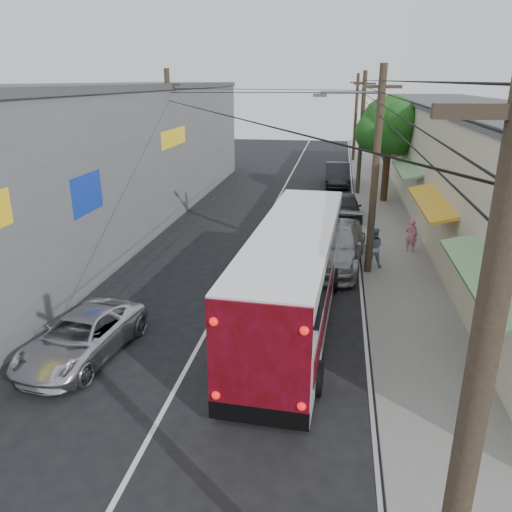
{
  "coord_description": "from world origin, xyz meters",
  "views": [
    {
      "loc": [
        3.78,
        -6.3,
        7.44
      ],
      "look_at": [
        1.29,
        8.94,
        1.96
      ],
      "focal_mm": 35.0,
      "sensor_mm": 36.0,
      "label": 1
    }
  ],
  "objects_px": {
    "parked_suv": "(334,245)",
    "coach_bus": "(294,273)",
    "parked_car_far": "(337,174)",
    "jeepney": "(82,337)",
    "pedestrian_near": "(411,235)",
    "pedestrian_far": "(373,247)",
    "parked_car_mid": "(345,207)"
  },
  "relations": [
    {
      "from": "parked_suv",
      "to": "coach_bus",
      "type": "bearing_deg",
      "value": -95.92
    },
    {
      "from": "parked_suv",
      "to": "parked_car_far",
      "type": "height_order",
      "value": "parked_suv"
    },
    {
      "from": "jeepney",
      "to": "pedestrian_near",
      "type": "bearing_deg",
      "value": 53.26
    },
    {
      "from": "parked_suv",
      "to": "pedestrian_far",
      "type": "bearing_deg",
      "value": -5.66
    },
    {
      "from": "coach_bus",
      "to": "parked_car_mid",
      "type": "bearing_deg",
      "value": 85.32
    },
    {
      "from": "parked_car_far",
      "to": "pedestrian_far",
      "type": "relative_size",
      "value": 2.94
    },
    {
      "from": "pedestrian_far",
      "to": "parked_car_far",
      "type": "bearing_deg",
      "value": -83.93
    },
    {
      "from": "pedestrian_near",
      "to": "pedestrian_far",
      "type": "relative_size",
      "value": 0.87
    },
    {
      "from": "pedestrian_near",
      "to": "pedestrian_far",
      "type": "bearing_deg",
      "value": 63.63
    },
    {
      "from": "parked_car_far",
      "to": "pedestrian_near",
      "type": "xyz_separation_m",
      "value": [
        3.4,
        -15.08,
        0.03
      ]
    },
    {
      "from": "parked_car_far",
      "to": "pedestrian_near",
      "type": "bearing_deg",
      "value": -79.2
    },
    {
      "from": "jeepney",
      "to": "parked_car_far",
      "type": "distance_m",
      "value": 26.7
    },
    {
      "from": "parked_suv",
      "to": "parked_car_mid",
      "type": "height_order",
      "value": "parked_suv"
    },
    {
      "from": "parked_car_mid",
      "to": "pedestrian_near",
      "type": "height_order",
      "value": "pedestrian_near"
    },
    {
      "from": "parked_car_mid",
      "to": "parked_suv",
      "type": "bearing_deg",
      "value": -97.47
    },
    {
      "from": "parked_suv",
      "to": "parked_car_mid",
      "type": "relative_size",
      "value": 1.42
    },
    {
      "from": "parked_suv",
      "to": "pedestrian_near",
      "type": "xyz_separation_m",
      "value": [
        3.4,
        1.98,
        -0.01
      ]
    },
    {
      "from": "jeepney",
      "to": "parked_suv",
      "type": "relative_size",
      "value": 0.75
    },
    {
      "from": "coach_bus",
      "to": "pedestrian_far",
      "type": "relative_size",
      "value": 6.63
    },
    {
      "from": "jeepney",
      "to": "parked_car_mid",
      "type": "xyz_separation_m",
      "value": [
        7.39,
        16.26,
        0.09
      ]
    },
    {
      "from": "coach_bus",
      "to": "pedestrian_far",
      "type": "distance_m",
      "value": 5.92
    },
    {
      "from": "parked_suv",
      "to": "pedestrian_near",
      "type": "height_order",
      "value": "parked_suv"
    },
    {
      "from": "parked_suv",
      "to": "pedestrian_far",
      "type": "distance_m",
      "value": 1.64
    },
    {
      "from": "parked_suv",
      "to": "pedestrian_near",
      "type": "relative_size",
      "value": 4.07
    },
    {
      "from": "pedestrian_far",
      "to": "parked_car_mid",
      "type": "bearing_deg",
      "value": -81.39
    },
    {
      "from": "coach_bus",
      "to": "parked_car_mid",
      "type": "distance_m",
      "value": 13.19
    },
    {
      "from": "coach_bus",
      "to": "parked_car_far",
      "type": "distance_m",
      "value": 22.63
    },
    {
      "from": "jeepney",
      "to": "parked_suv",
      "type": "xyz_separation_m",
      "value": [
        6.86,
        8.73,
        0.24
      ]
    },
    {
      "from": "parked_car_mid",
      "to": "pedestrian_far",
      "type": "relative_size",
      "value": 2.49
    },
    {
      "from": "parked_suv",
      "to": "parked_car_far",
      "type": "xyz_separation_m",
      "value": [
        0.0,
        17.07,
        -0.05
      ]
    },
    {
      "from": "parked_suv",
      "to": "pedestrian_far",
      "type": "height_order",
      "value": "pedestrian_far"
    },
    {
      "from": "coach_bus",
      "to": "parked_suv",
      "type": "height_order",
      "value": "coach_bus"
    }
  ]
}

